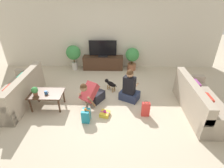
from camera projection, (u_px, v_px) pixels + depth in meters
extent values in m
plane|color=beige|center=(106.00, 104.00, 4.91)|extent=(16.00, 16.00, 0.00)
cube|color=beige|center=(109.00, 34.00, 6.55)|extent=(8.40, 0.06, 2.60)
cube|color=tan|center=(17.00, 96.00, 4.88)|extent=(0.83, 2.03, 0.41)
cube|color=tan|center=(24.00, 83.00, 4.67)|extent=(0.20, 2.03, 0.42)
cube|color=tan|center=(30.00, 78.00, 5.65)|extent=(0.83, 0.16, 0.59)
cube|color=#288E6B|center=(23.00, 79.00, 5.00)|extent=(0.18, 0.34, 0.32)
cube|color=red|center=(11.00, 92.00, 4.41)|extent=(0.18, 0.34, 0.32)
cube|color=tan|center=(201.00, 105.00, 4.51)|extent=(0.83, 2.03, 0.41)
cube|color=tan|center=(192.00, 91.00, 4.31)|extent=(0.20, 2.03, 0.42)
cube|color=tan|center=(221.00, 129.00, 3.65)|extent=(0.83, 0.16, 0.59)
cube|color=tan|center=(189.00, 84.00, 5.28)|extent=(0.83, 0.16, 0.59)
cube|color=red|center=(206.00, 102.00, 4.04)|extent=(0.18, 0.34, 0.32)
cube|color=#9E4293|center=(194.00, 87.00, 4.63)|extent=(0.18, 0.34, 0.32)
cube|color=#472D1E|center=(46.00, 94.00, 4.59)|extent=(0.86, 0.58, 0.03)
cylinder|color=#472D1E|center=(31.00, 105.00, 4.50)|extent=(0.04, 0.04, 0.41)
cylinder|color=#472D1E|center=(59.00, 106.00, 4.49)|extent=(0.04, 0.04, 0.41)
cylinder|color=#472D1E|center=(38.00, 96.00, 4.90)|extent=(0.04, 0.04, 0.41)
cylinder|color=#472D1E|center=(64.00, 96.00, 4.89)|extent=(0.04, 0.04, 0.41)
cube|color=#472D1E|center=(103.00, 63.00, 6.83)|extent=(1.53, 0.41, 0.52)
cube|color=black|center=(103.00, 56.00, 6.69)|extent=(0.36, 0.20, 0.05)
cube|color=black|center=(103.00, 48.00, 6.53)|extent=(1.03, 0.03, 0.58)
cylinder|color=#A36042|center=(132.00, 67.00, 6.83)|extent=(0.32, 0.32, 0.25)
cylinder|color=brown|center=(132.00, 62.00, 6.73)|extent=(0.06, 0.06, 0.15)
sphere|color=#3D8E47|center=(132.00, 55.00, 6.59)|extent=(0.51, 0.51, 0.51)
cylinder|color=beige|center=(75.00, 66.00, 6.86)|extent=(0.22, 0.22, 0.29)
cylinder|color=brown|center=(74.00, 60.00, 6.75)|extent=(0.04, 0.04, 0.16)
sphere|color=#3D8E47|center=(73.00, 53.00, 6.60)|extent=(0.55, 0.55, 0.55)
cube|color=#23232D|center=(97.00, 96.00, 4.98)|extent=(0.48, 0.53, 0.28)
cube|color=#AD3338|center=(89.00, 92.00, 4.61)|extent=(0.55, 0.62, 0.49)
sphere|color=#8E6647|center=(84.00, 88.00, 4.35)|extent=(0.19, 0.19, 0.19)
sphere|color=#472D19|center=(83.00, 87.00, 4.34)|extent=(0.17, 0.17, 0.17)
cylinder|color=#8E6647|center=(83.00, 98.00, 4.70)|extent=(0.21, 0.28, 0.44)
cylinder|color=#8E6647|center=(92.00, 102.00, 4.56)|extent=(0.21, 0.28, 0.44)
cube|color=#283351|center=(129.00, 95.00, 5.06)|extent=(0.65, 0.60, 0.24)
cube|color=black|center=(129.00, 85.00, 4.83)|extent=(0.38, 0.33, 0.51)
sphere|color=tan|center=(130.00, 74.00, 4.67)|extent=(0.20, 0.20, 0.20)
sphere|color=#472D19|center=(130.00, 73.00, 4.65)|extent=(0.18, 0.18, 0.18)
cylinder|color=tan|center=(136.00, 85.00, 4.97)|extent=(0.17, 0.26, 0.06)
cylinder|color=tan|center=(128.00, 83.00, 5.08)|extent=(0.17, 0.26, 0.06)
ellipsoid|color=black|center=(111.00, 84.00, 5.43)|extent=(0.34, 0.34, 0.14)
sphere|color=black|center=(107.00, 81.00, 5.54)|extent=(0.12, 0.12, 0.12)
sphere|color=olive|center=(106.00, 80.00, 5.58)|extent=(0.05, 0.05, 0.05)
cylinder|color=black|center=(116.00, 86.00, 5.29)|extent=(0.07, 0.07, 0.09)
cylinder|color=olive|center=(110.00, 86.00, 5.60)|extent=(0.03, 0.03, 0.15)
cylinder|color=olive|center=(108.00, 87.00, 5.55)|extent=(0.03, 0.03, 0.15)
cylinder|color=olive|center=(115.00, 89.00, 5.46)|extent=(0.03, 0.03, 0.15)
cylinder|color=olive|center=(113.00, 90.00, 5.41)|extent=(0.03, 0.03, 0.15)
cube|color=yellow|center=(105.00, 114.00, 4.45)|extent=(0.28, 0.29, 0.10)
cube|color=#CC3389|center=(105.00, 114.00, 4.45)|extent=(0.23, 0.09, 0.10)
sphere|color=#CC3389|center=(105.00, 111.00, 4.41)|extent=(0.08, 0.08, 0.08)
cube|color=teal|center=(86.00, 116.00, 4.22)|extent=(0.21, 0.24, 0.32)
cube|color=orange|center=(86.00, 116.00, 4.22)|extent=(0.19, 0.05, 0.32)
sphere|color=orange|center=(86.00, 109.00, 4.13)|extent=(0.07, 0.07, 0.07)
cube|color=red|center=(146.00, 109.00, 4.38)|extent=(0.20, 0.11, 0.39)
torus|color=#4C3823|center=(146.00, 102.00, 4.28)|extent=(0.13, 0.13, 0.01)
cylinder|color=#386BAD|center=(46.00, 92.00, 4.52)|extent=(0.08, 0.08, 0.09)
torus|color=#386BAD|center=(48.00, 92.00, 4.52)|extent=(0.06, 0.01, 0.06)
cylinder|color=#A36042|center=(35.00, 94.00, 4.50)|extent=(0.11, 0.11, 0.07)
sphere|color=#3D8E47|center=(35.00, 90.00, 4.45)|extent=(0.17, 0.17, 0.17)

